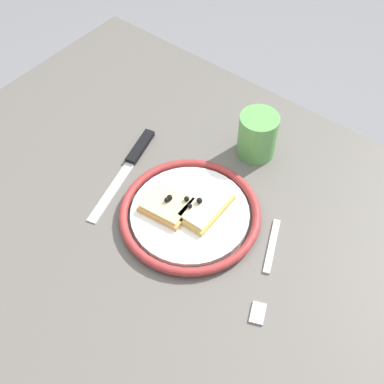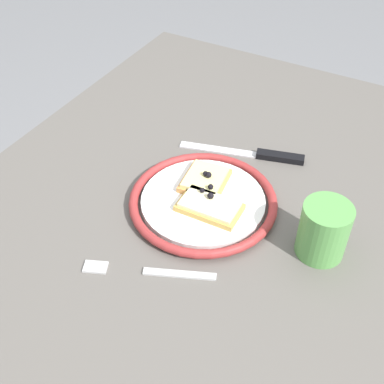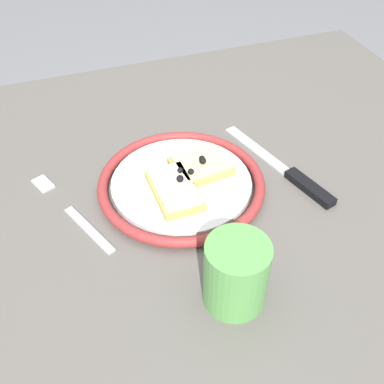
# 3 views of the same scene
# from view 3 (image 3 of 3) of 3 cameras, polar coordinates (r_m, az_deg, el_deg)

# --- Properties ---
(dining_table) EXTENTS (1.13, 0.79, 0.71)m
(dining_table) POSITION_cam_3_polar(r_m,az_deg,el_deg) (0.76, -2.90, -3.30)
(dining_table) COLOR #5B5651
(dining_table) RESTS_ON ground_plane
(plate) EXTENTS (0.25, 0.25, 0.02)m
(plate) POSITION_cam_3_polar(r_m,az_deg,el_deg) (0.69, -1.33, 1.05)
(plate) COLOR white
(plate) RESTS_ON dining_table
(pizza_slice_near) EXTENTS (0.06, 0.11, 0.03)m
(pizza_slice_near) POSITION_cam_3_polar(r_m,az_deg,el_deg) (0.66, -2.32, 0.37)
(pizza_slice_near) COLOR tan
(pizza_slice_near) RESTS_ON plate
(pizza_slice_far) EXTENTS (0.09, 0.08, 0.03)m
(pizza_slice_far) POSITION_cam_3_polar(r_m,az_deg,el_deg) (0.70, 1.26, 3.14)
(pizza_slice_far) COLOR #CF8D4C
(pizza_slice_far) RESTS_ON plate
(knife) EXTENTS (0.08, 0.24, 0.01)m
(knife) POSITION_cam_3_polar(r_m,az_deg,el_deg) (0.73, 12.63, 1.90)
(knife) COLOR silver
(knife) RESTS_ON dining_table
(fork) EXTENTS (0.09, 0.19, 0.00)m
(fork) POSITION_cam_3_polar(r_m,az_deg,el_deg) (0.68, -14.87, -2.35)
(fork) COLOR #BBBBBB
(fork) RESTS_ON dining_table
(cup) EXTENTS (0.08, 0.08, 0.09)m
(cup) POSITION_cam_3_polar(r_m,az_deg,el_deg) (0.54, 5.49, -10.11)
(cup) COLOR #599E4C
(cup) RESTS_ON dining_table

